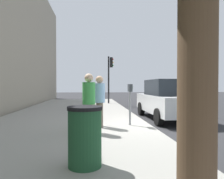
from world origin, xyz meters
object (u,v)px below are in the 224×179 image
pedestrian_at_meter (99,97)px  parked_sedan_near (168,99)px  trash_bin (85,136)px  parking_meter (130,96)px  traffic_signal (110,72)px  pedestrian_bystander (89,98)px

pedestrian_at_meter → parked_sedan_near: pedestrian_at_meter is taller
trash_bin → pedestrian_at_meter: bearing=-6.2°
parking_meter → parked_sedan_near: 2.81m
pedestrian_at_meter → trash_bin: size_ratio=1.67×
traffic_signal → pedestrian_at_meter: bearing=172.9°
pedestrian_at_meter → traffic_signal: (9.11, -1.14, 1.45)m
parking_meter → pedestrian_at_meter: pedestrian_at_meter is taller
parking_meter → traffic_signal: bearing=-0.5°
parked_sedan_near → traffic_signal: traffic_signal is taller
trash_bin → parking_meter: bearing=-21.8°
parking_meter → parked_sedan_near: (1.89, -2.07, -0.27)m
parking_meter → trash_bin: parking_meter is taller
parking_meter → trash_bin: (-3.56, 1.43, -0.51)m
traffic_signal → parked_sedan_near: bearing=-164.3°
parked_sedan_near → trash_bin: size_ratio=4.37×
pedestrian_at_meter → trash_bin: bearing=-107.3°
pedestrian_at_meter → trash_bin: pedestrian_at_meter is taller
parking_meter → parked_sedan_near: size_ratio=0.32×
traffic_signal → trash_bin: (-12.51, 1.51, -1.92)m
parking_meter → pedestrian_bystander: (-0.93, 1.39, -0.01)m
parked_sedan_near → trash_bin: parked_sedan_near is taller
pedestrian_at_meter → traffic_signal: 9.30m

